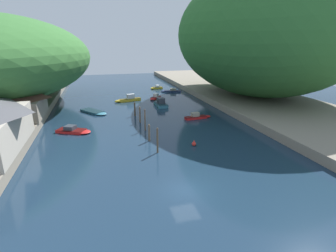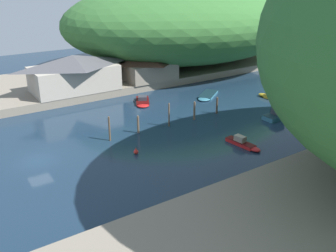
% 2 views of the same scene
% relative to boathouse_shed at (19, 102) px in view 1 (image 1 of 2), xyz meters
% --- Properties ---
extents(water_surface, '(130.00, 130.00, 0.00)m').
position_rel_boathouse_shed_xyz_m(water_surface, '(19.81, 3.66, -3.96)').
color(water_surface, '#192D42').
rests_on(water_surface, ground).
extents(right_bank, '(22.00, 120.00, 1.31)m').
position_rel_boathouse_shed_xyz_m(right_bank, '(47.37, 3.66, -3.31)').
color(right_bank, gray).
rests_on(right_bank, ground).
extents(hillside_right, '(34.91, 48.88, 27.12)m').
position_rel_boathouse_shed_xyz_m(hillside_right, '(48.47, 7.47, 10.91)').
color(hillside_right, '#2D662D').
rests_on(hillside_right, right_bank).
extents(boathouse_shed, '(7.55, 10.06, 5.11)m').
position_rel_boathouse_shed_xyz_m(boathouse_shed, '(0.00, 0.00, 0.00)').
color(boathouse_shed, gray).
rests_on(boathouse_shed, left_bank).
extents(boat_open_rowboat, '(5.15, 1.66, 1.17)m').
position_rel_boathouse_shed_xyz_m(boat_open_rowboat, '(29.80, -4.01, -3.61)').
color(boat_open_rowboat, red).
rests_on(boat_open_rowboat, water_surface).
extents(boat_yellow_tender, '(5.65, 4.29, 1.03)m').
position_rel_boathouse_shed_xyz_m(boat_yellow_tender, '(8.56, -6.16, -3.65)').
color(boat_yellow_tender, red).
rests_on(boat_yellow_tender, water_surface).
extents(boat_red_skiff, '(6.40, 2.50, 1.69)m').
position_rel_boathouse_shed_xyz_m(boat_red_skiff, '(19.20, 13.54, -3.46)').
color(boat_red_skiff, gold).
rests_on(boat_red_skiff, water_surface).
extents(boat_far_upstream, '(2.18, 6.30, 1.84)m').
position_rel_boathouse_shed_xyz_m(boat_far_upstream, '(25.54, 7.74, -3.42)').
color(boat_far_upstream, teal).
rests_on(boat_far_upstream, water_surface).
extents(boat_moored_right, '(3.43, 3.97, 1.34)m').
position_rel_boathouse_shed_xyz_m(boat_moored_right, '(25.90, 14.34, -3.56)').
color(boat_moored_right, red).
rests_on(boat_moored_right, water_surface).
extents(boat_small_dinghy, '(5.50, 6.49, 0.41)m').
position_rel_boathouse_shed_xyz_m(boat_small_dinghy, '(11.70, 4.88, -3.76)').
color(boat_small_dinghy, teal).
rests_on(boat_small_dinghy, water_surface).
extents(boat_mid_channel, '(5.79, 2.62, 1.03)m').
position_rel_boathouse_shed_xyz_m(boat_mid_channel, '(32.12, 22.45, -3.64)').
color(boat_mid_channel, navy).
rests_on(boat_mid_channel, water_surface).
extents(boat_cabin_cruiser, '(3.57, 1.90, 1.13)m').
position_rel_boathouse_shed_xyz_m(boat_cabin_cruiser, '(29.37, 28.40, -3.60)').
color(boat_cabin_cruiser, gold).
rests_on(boat_cabin_cruiser, water_surface).
extents(mooring_post_nearest, '(0.23, 0.23, 3.30)m').
position_rel_boathouse_shed_xyz_m(mooring_post_nearest, '(19.24, -17.06, -2.31)').
color(mooring_post_nearest, brown).
rests_on(mooring_post_nearest, water_surface).
extents(mooring_post_second, '(0.29, 0.29, 2.48)m').
position_rel_boathouse_shed_xyz_m(mooring_post_second, '(19.02, -12.82, -2.72)').
color(mooring_post_second, brown).
rests_on(mooring_post_second, water_surface).
extents(mooring_post_middle, '(0.22, 0.22, 3.42)m').
position_rel_boathouse_shed_xyz_m(mooring_post_middle, '(19.32, -8.09, -2.24)').
color(mooring_post_middle, brown).
rests_on(mooring_post_middle, water_surface).
extents(mooring_post_fourth, '(0.29, 0.29, 2.80)m').
position_rel_boathouse_shed_xyz_m(mooring_post_fourth, '(19.24, -3.63, -2.55)').
color(mooring_post_fourth, brown).
rests_on(mooring_post_fourth, water_surface).
extents(mooring_post_farthest, '(0.29, 0.29, 2.63)m').
position_rel_boathouse_shed_xyz_m(mooring_post_farthest, '(19.01, 0.81, -2.64)').
color(mooring_post_farthest, '#4C3D2D').
rests_on(mooring_post_farthest, water_surface).
extents(channel_buoy_near, '(0.56, 0.56, 0.84)m').
position_rel_boathouse_shed_xyz_m(channel_buoy_near, '(24.45, -16.16, -3.64)').
color(channel_buoy_near, red).
rests_on(channel_buoy_near, water_surface).
extents(person_on_quay, '(0.25, 0.40, 1.69)m').
position_rel_boathouse_shed_xyz_m(person_on_quay, '(2.50, -18.57, -1.67)').
color(person_on_quay, '#282D3D').
rests_on(person_on_quay, left_bank).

